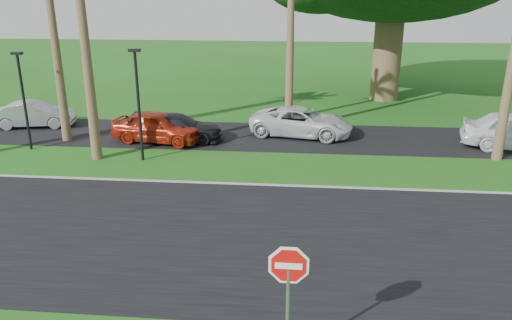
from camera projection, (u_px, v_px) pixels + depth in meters
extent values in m
plane|color=#215014|center=(271.00, 275.00, 12.64)|extent=(120.00, 120.00, 0.00)
cube|color=black|center=(275.00, 238.00, 14.52)|extent=(120.00, 8.00, 0.02)
cube|color=black|center=(287.00, 137.00, 24.41)|extent=(120.00, 5.00, 0.02)
cube|color=gray|center=(282.00, 185.00, 18.33)|extent=(120.00, 0.12, 0.06)
cylinder|color=gray|center=(287.00, 316.00, 9.45)|extent=(0.07, 0.07, 2.00)
cylinder|color=white|center=(289.00, 265.00, 9.09)|extent=(1.05, 0.02, 1.05)
cylinder|color=red|center=(289.00, 265.00, 9.09)|extent=(0.90, 0.02, 0.90)
cube|color=white|center=(289.00, 265.00, 9.09)|extent=(0.50, 0.02, 0.12)
cone|color=brown|center=(55.00, 45.00, 22.46)|extent=(0.44, 0.44, 9.00)
cone|color=brown|center=(82.00, 19.00, 19.48)|extent=(0.44, 0.44, 11.50)
cone|color=brown|center=(290.00, 35.00, 24.28)|extent=(0.44, 0.44, 9.50)
cylinder|color=brown|center=(387.00, 53.00, 31.85)|extent=(1.80, 1.80, 6.00)
cylinder|color=black|center=(25.00, 104.00, 21.91)|extent=(0.12, 0.12, 4.20)
cube|color=black|center=(17.00, 53.00, 21.20)|extent=(0.45, 0.25, 0.12)
cylinder|color=black|center=(139.00, 108.00, 20.44)|extent=(0.12, 0.12, 4.50)
cube|color=black|center=(134.00, 50.00, 19.68)|extent=(0.45, 0.25, 0.12)
imported|color=#A1A5A8|center=(34.00, 115.00, 25.98)|extent=(4.24, 2.19, 1.33)
imported|color=#A4210D|center=(158.00, 127.00, 23.38)|extent=(4.54, 2.47, 1.47)
imported|color=black|center=(177.00, 128.00, 23.64)|extent=(4.38, 1.83, 1.26)
imported|color=silver|center=(301.00, 122.00, 24.41)|extent=(5.32, 3.18, 1.38)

